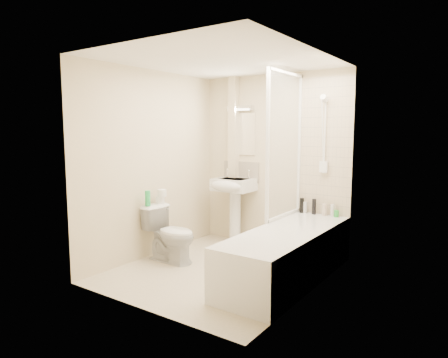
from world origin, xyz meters
The scene contains 25 objects.
floor centered at (0.00, 0.00, 0.00)m, with size 2.50×2.50×0.00m, color beige.
wall_back centered at (0.00, 1.25, 1.20)m, with size 2.20×0.02×2.40m, color beige.
wall_left centered at (-1.10, 0.00, 1.20)m, with size 0.02×2.50×2.40m, color beige.
wall_right centered at (1.10, 0.00, 1.20)m, with size 0.02×2.50×2.40m, color beige.
ceiling centered at (0.00, 0.00, 2.40)m, with size 2.20×2.50×0.02m, color white.
tile_back centered at (0.75, 1.24, 1.42)m, with size 0.70×0.01×1.75m, color beige.
tile_right centered at (1.09, 0.20, 1.42)m, with size 0.01×2.10×1.75m, color beige.
pipe_boxing centered at (-0.62, 1.19, 1.20)m, with size 0.12×0.12×2.40m, color beige.
splashback centered at (-0.52, 1.24, 1.03)m, with size 0.60×0.01×0.30m, color beige.
mirror centered at (-0.52, 1.24, 1.58)m, with size 0.46×0.01×0.60m, color white.
strip_light centered at (-0.52, 1.22, 1.95)m, with size 0.42×0.07×0.07m, color silver.
bathtub centered at (0.75, 0.20, 0.29)m, with size 0.70×2.10×0.55m.
shower_screen centered at (0.40, 0.80, 1.45)m, with size 0.04×0.92×1.80m.
shower_fixture centered at (0.75, 1.19, 1.55)m, with size 0.10×0.16×0.99m.
pedestal_sink centered at (-0.52, 1.01, 0.76)m, with size 0.56×0.50×1.08m.
bottle_black_a centered at (0.48, 1.16, 0.65)m, with size 0.06×0.06×0.20m, color black.
bottle_white_a centered at (0.53, 1.16, 0.62)m, with size 0.05×0.05×0.15m, color silver.
bottle_black_b centered at (0.65, 1.16, 0.65)m, with size 0.05×0.05×0.20m, color black.
bottle_cream centered at (0.80, 1.16, 0.63)m, with size 0.06×0.06×0.15m, color beige.
bottle_white_b centered at (0.90, 1.16, 0.63)m, with size 0.05×0.05×0.16m, color silver.
bottle_green centered at (0.95, 1.16, 0.59)m, with size 0.06×0.06×0.09m, color green.
toilet centered at (-0.72, -0.08, 0.35)m, with size 0.69×0.40×0.70m, color white.
toilet_roll_lower centered at (-0.98, 0.01, 0.75)m, with size 0.11×0.11×0.09m, color white.
toilet_roll_upper centered at (-0.94, 0.01, 0.84)m, with size 0.11×0.11×0.09m, color white.
green_bottle centered at (-0.97, -0.22, 0.79)m, with size 0.07×0.07×0.19m, color green.
Camera 1 is at (2.60, -3.70, 1.64)m, focal length 32.00 mm.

